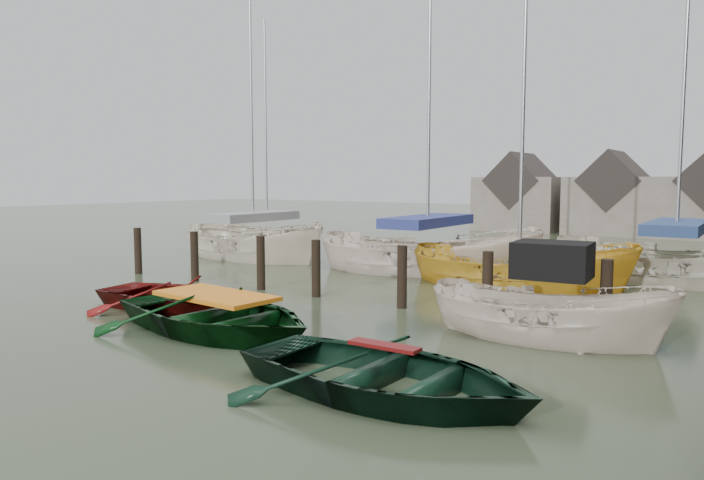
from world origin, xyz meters
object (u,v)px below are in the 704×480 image
Objects in this scene: rowboat_red at (184,310)px; sailboat_d at (674,281)px; motorboat at (547,335)px; rowboat_dkgreen at (384,396)px; sailboat_a at (254,257)px; sailboat_c at (519,285)px; sailboat_b at (427,270)px; rowboat_green at (217,333)px; sailboat_e at (267,246)px.

sailboat_d is (8.49, 10.00, 0.06)m from rowboat_red.
rowboat_red is 7.65m from motorboat.
rowboat_dkgreen is 12.44m from sailboat_d.
sailboat_a is 0.95× the size of sailboat_d.
sailboat_a is at bearing 81.47° from sailboat_c.
rowboat_dkgreen is at bearing 172.29° from sailboat_d.
sailboat_a is 6.80m from sailboat_b.
rowboat_green reaches higher than rowboat_dkgreen.
sailboat_c is 12.70m from sailboat_e.
sailboat_a reaches higher than sailboat_c.
sailboat_b is at bearing -106.60° from sailboat_e.
rowboat_dkgreen is at bearing -125.84° from sailboat_a.
rowboat_red is at bearing 151.80° from sailboat_b.
motorboat is at bearing -162.43° from sailboat_c.
sailboat_a is 1.08× the size of sailboat_e.
sailboat_b is at bearing 6.79° from rowboat_green.
sailboat_b is (-0.27, 9.11, 0.06)m from rowboat_green.
motorboat reaches higher than rowboat_red.
sailboat_d reaches higher than rowboat_green.
motorboat is 8.26m from sailboat_d.
sailboat_d is at bearing -49.37° from rowboat_red.
sailboat_a reaches higher than sailboat_e.
rowboat_dkgreen is 0.35× the size of sailboat_b.
sailboat_c is (9.99, -0.38, -0.05)m from sailboat_a.
sailboat_e reaches higher than rowboat_red.
rowboat_green reaches higher than rowboat_red.
sailboat_b reaches higher than sailboat_d.
sailboat_d is at bearing -74.72° from sailboat_a.
sailboat_e is at bearing 39.18° from sailboat_a.
rowboat_dkgreen is 0.39× the size of sailboat_c.
sailboat_a is at bearing 61.24° from motorboat.
sailboat_a is 0.94× the size of sailboat_b.
sailboat_a is at bearing 44.43° from rowboat_green.
sailboat_c is 1.04× the size of sailboat_e.
rowboat_dkgreen is at bearing -133.55° from sailboat_e.
sailboat_e is (-13.62, 13.00, 0.07)m from rowboat_dkgreen.
sailboat_d is (13.40, 2.49, 0.00)m from sailboat_a.
motorboat is (0.92, 4.09, 0.10)m from rowboat_dkgreen.
sailboat_e is (-14.54, 8.91, -0.03)m from motorboat.
sailboat_e is (-9.24, 11.80, 0.07)m from rowboat_green.
sailboat_d reaches higher than rowboat_dkgreen.
sailboat_a is at bearing -145.47° from sailboat_e.
rowboat_red is 6.90m from rowboat_dkgreen.
sailboat_e is at bearing 48.27° from rowboat_dkgreen.
rowboat_dkgreen is at bearing 163.34° from motorboat.
sailboat_d is at bearing -92.51° from sailboat_e.
motorboat is at bearing -153.24° from sailboat_b.
sailboat_b is at bearing 37.93° from motorboat.
sailboat_c is (3.21, -0.89, -0.05)m from sailboat_b.
rowboat_red is 2.39m from rowboat_green.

